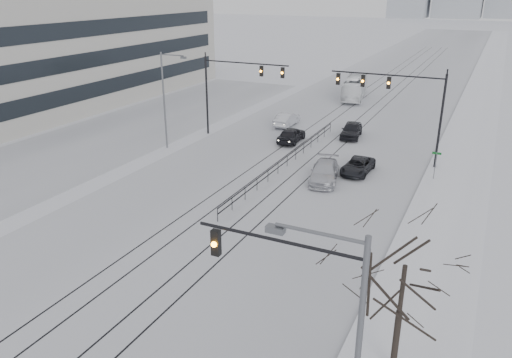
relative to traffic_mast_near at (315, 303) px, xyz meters
name	(u,v)px	position (x,y,z in m)	size (l,w,h in m)	color
road	(371,100)	(-10.79, 54.00, -4.55)	(22.00, 260.00, 0.02)	silver
sidewalk_east	(477,109)	(2.71, 54.00, -4.48)	(5.00, 260.00, 0.16)	white
curb	(457,107)	(0.26, 54.00, -4.50)	(0.10, 260.00, 0.12)	gray
parking_strip	(138,126)	(-30.79, 29.00, -4.55)	(14.00, 60.00, 0.03)	silver
tram_rails	(324,137)	(-10.79, 34.00, -4.54)	(5.30, 180.00, 0.01)	black
office_building	(13,53)	(-48.76, 29.00, 2.50)	(20.20, 62.20, 14.11)	#B2B0A8
traffic_mast_near	(315,303)	(0.00, 0.00, 0.00)	(6.10, 0.37, 7.00)	black
traffic_mast_ne	(401,98)	(-2.64, 29.00, 1.20)	(9.60, 0.37, 8.00)	black
traffic_mast_nw	(232,83)	(-19.31, 30.00, 1.01)	(9.10, 0.37, 8.00)	black
street_light_west	(166,94)	(-22.99, 24.00, 0.65)	(2.73, 0.25, 9.00)	#595B60
bare_tree	(404,278)	(2.41, 3.00, -0.07)	(4.40, 4.40, 6.10)	black
median_fence	(287,161)	(-10.79, 24.00, -4.04)	(0.06, 24.00, 1.00)	black
street_sign	(436,162)	(1.01, 26.00, -2.96)	(0.70, 0.06, 2.40)	#595B60
sedan_sb_inner	(291,135)	(-13.17, 30.86, -3.80)	(1.80, 4.47, 1.52)	black
sedan_sb_outer	(287,119)	(-15.98, 36.42, -3.82)	(1.56, 4.48, 1.48)	silver
sedan_nb_front	(358,166)	(-4.91, 25.05, -3.95)	(2.03, 4.41, 1.22)	black
sedan_nb_right	(324,172)	(-6.84, 22.12, -3.82)	(2.09, 5.14, 1.49)	silver
sedan_nb_far	(351,130)	(-8.27, 35.10, -3.78)	(1.85, 4.60, 1.57)	black
box_truck	(355,88)	(-13.17, 54.13, -3.08)	(2.50, 10.67, 2.97)	white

